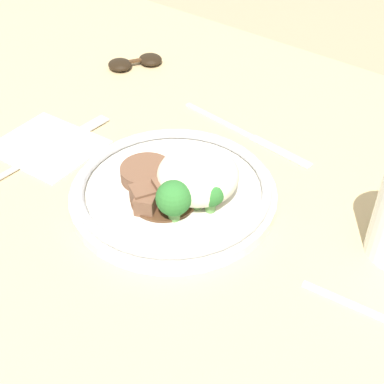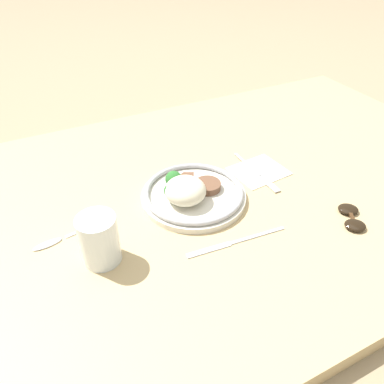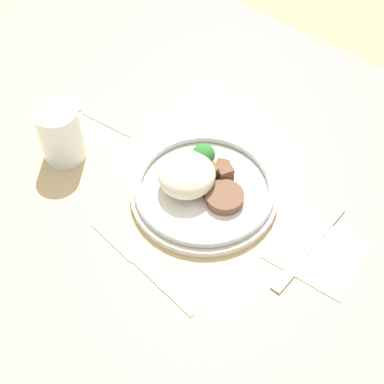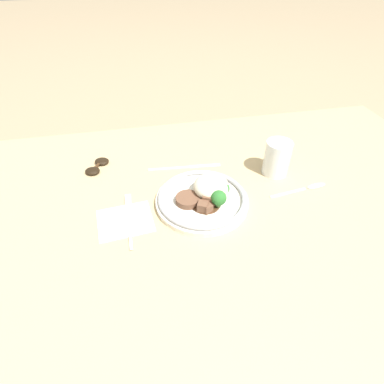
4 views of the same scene
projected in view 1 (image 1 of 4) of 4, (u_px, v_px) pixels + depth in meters
ground_plane at (157, 226)px, 0.64m from camera, size 8.00×8.00×0.00m
dining_table at (156, 213)px, 0.63m from camera, size 1.59×0.91×0.04m
napkin at (48, 146)px, 0.70m from camera, size 0.14×0.12×0.00m
plate at (178, 187)px, 0.60m from camera, size 0.24×0.24×0.07m
fork at (64, 141)px, 0.70m from camera, size 0.02×0.19×0.00m
knife at (249, 135)px, 0.72m from camera, size 0.22×0.03×0.00m
sunglasses at (135, 62)px, 0.87m from camera, size 0.08×0.10×0.01m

